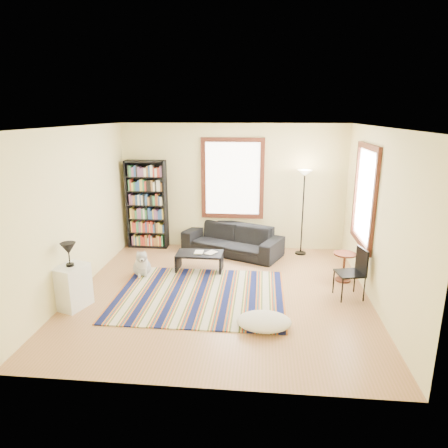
# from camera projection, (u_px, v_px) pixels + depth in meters

# --- Properties ---
(floor) EXTENTS (5.00, 5.00, 0.10)m
(floor) POSITION_uv_depth(u_px,v_px,m) (221.00, 295.00, 6.93)
(floor) COLOR #AD754F
(floor) RESTS_ON ground
(ceiling) EXTENTS (5.00, 5.00, 0.10)m
(ceiling) POSITION_uv_depth(u_px,v_px,m) (221.00, 124.00, 6.15)
(ceiling) COLOR white
(ceiling) RESTS_ON floor
(wall_back) EXTENTS (5.00, 0.10, 2.80)m
(wall_back) POSITION_uv_depth(u_px,v_px,m) (233.00, 187.00, 8.99)
(wall_back) COLOR beige
(wall_back) RESTS_ON floor
(wall_front) EXTENTS (5.00, 0.10, 2.80)m
(wall_front) POSITION_uv_depth(u_px,v_px,m) (196.00, 275.00, 4.10)
(wall_front) COLOR beige
(wall_front) RESTS_ON floor
(wall_left) EXTENTS (0.10, 5.00, 2.80)m
(wall_left) POSITION_uv_depth(u_px,v_px,m) (72.00, 211.00, 6.78)
(wall_left) COLOR beige
(wall_left) RESTS_ON floor
(wall_right) EXTENTS (0.10, 5.00, 2.80)m
(wall_right) POSITION_uv_depth(u_px,v_px,m) (381.00, 218.00, 6.31)
(wall_right) COLOR beige
(wall_right) RESTS_ON floor
(window_back) EXTENTS (1.20, 0.06, 1.60)m
(window_back) POSITION_uv_depth(u_px,v_px,m) (233.00, 179.00, 8.86)
(window_back) COLOR white
(window_back) RESTS_ON wall_back
(window_right) EXTENTS (0.06, 1.20, 1.60)m
(window_right) POSITION_uv_depth(u_px,v_px,m) (365.00, 196.00, 7.03)
(window_right) COLOR white
(window_right) RESTS_ON wall_right
(rug) EXTENTS (2.85, 2.28, 0.02)m
(rug) POSITION_uv_depth(u_px,v_px,m) (200.00, 295.00, 6.81)
(rug) COLOR #0C1340
(rug) RESTS_ON floor
(sofa) EXTENTS (2.33, 1.66, 0.63)m
(sofa) POSITION_uv_depth(u_px,v_px,m) (232.00, 239.00, 8.80)
(sofa) COLOR black
(sofa) RESTS_ON floor
(bookshelf) EXTENTS (0.90, 0.30, 2.00)m
(bookshelf) POSITION_uv_depth(u_px,v_px,m) (147.00, 205.00, 9.06)
(bookshelf) COLOR black
(bookshelf) RESTS_ON floor
(coffee_table) EXTENTS (0.98, 0.67, 0.36)m
(coffee_table) POSITION_uv_depth(u_px,v_px,m) (200.00, 261.00, 7.87)
(coffee_table) COLOR black
(coffee_table) RESTS_ON floor
(book_a) EXTENTS (0.17, 0.23, 0.02)m
(book_a) POSITION_uv_depth(u_px,v_px,m) (195.00, 252.00, 7.83)
(book_a) COLOR beige
(book_a) RESTS_ON coffee_table
(book_b) EXTENTS (0.27, 0.29, 0.02)m
(book_b) POSITION_uv_depth(u_px,v_px,m) (207.00, 252.00, 7.85)
(book_b) COLOR beige
(book_b) RESTS_ON coffee_table
(floor_cushion) EXTENTS (0.95, 0.82, 0.20)m
(floor_cushion) POSITION_uv_depth(u_px,v_px,m) (264.00, 321.00, 5.77)
(floor_cushion) COLOR silver
(floor_cushion) RESTS_ON floor
(floor_lamp) EXTENTS (0.37, 0.37, 1.86)m
(floor_lamp) POSITION_uv_depth(u_px,v_px,m) (303.00, 213.00, 8.59)
(floor_lamp) COLOR black
(floor_lamp) RESTS_ON floor
(side_table) EXTENTS (0.52, 0.52, 0.54)m
(side_table) POSITION_uv_depth(u_px,v_px,m) (344.00, 267.00, 7.35)
(side_table) COLOR #492012
(side_table) RESTS_ON floor
(folding_chair) EXTENTS (0.50, 0.48, 0.86)m
(folding_chair) POSITION_uv_depth(u_px,v_px,m) (350.00, 273.00, 6.64)
(folding_chair) COLOR black
(folding_chair) RESTS_ON floor
(white_cabinet) EXTENTS (0.52, 0.59, 0.70)m
(white_cabinet) POSITION_uv_depth(u_px,v_px,m) (72.00, 287.00, 6.33)
(white_cabinet) COLOR white
(white_cabinet) RESTS_ON floor
(table_lamp) EXTENTS (0.30, 0.30, 0.38)m
(table_lamp) POSITION_uv_depth(u_px,v_px,m) (69.00, 255.00, 6.18)
(table_lamp) COLOR black
(table_lamp) RESTS_ON white_cabinet
(dog) EXTENTS (0.53, 0.62, 0.53)m
(dog) POSITION_uv_depth(u_px,v_px,m) (142.00, 262.00, 7.60)
(dog) COLOR #A8A8A8
(dog) RESTS_ON floor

